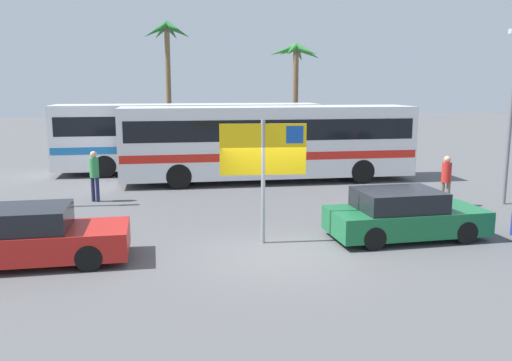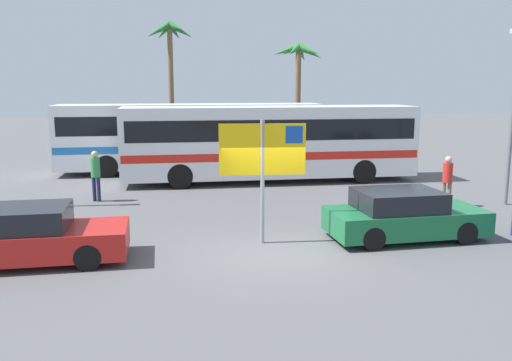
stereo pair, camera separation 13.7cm
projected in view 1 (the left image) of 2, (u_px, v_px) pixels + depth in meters
The scene contains 11 objects.
ground at pixel (278, 254), 12.96m from camera, with size 120.00×120.00×0.00m, color #565659.
bus_front_coach at pixel (268, 140), 22.48m from camera, with size 12.24×2.50×3.17m.
bus_rear_coach at pixel (189, 134), 25.05m from camera, with size 12.24×2.50×3.17m.
ferry_sign at pixel (265, 154), 13.48m from camera, with size 2.20×0.22×3.20m.
car_green at pixel (404, 215), 14.19m from camera, with size 4.19×1.99×1.32m.
car_red at pixel (27, 237), 12.16m from camera, with size 4.43×1.85×1.32m.
pedestrian_near_sign at pixel (446, 177), 17.86m from camera, with size 0.32×0.32×1.73m.
pedestrian_by_bus at pixel (94, 172), 18.62m from camera, with size 0.32×0.32×1.79m.
lamp_post_left_side at pixel (511, 109), 17.84m from camera, with size 0.56×0.20×5.86m.
palm_tree_seaside at pixel (296, 65), 30.76m from camera, with size 3.06×2.86×6.44m.
palm_tree_inland at pixel (167, 48), 32.54m from camera, with size 3.00×2.96×7.89m.
Camera 1 is at (-2.58, -12.18, 4.05)m, focal length 37.38 mm.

